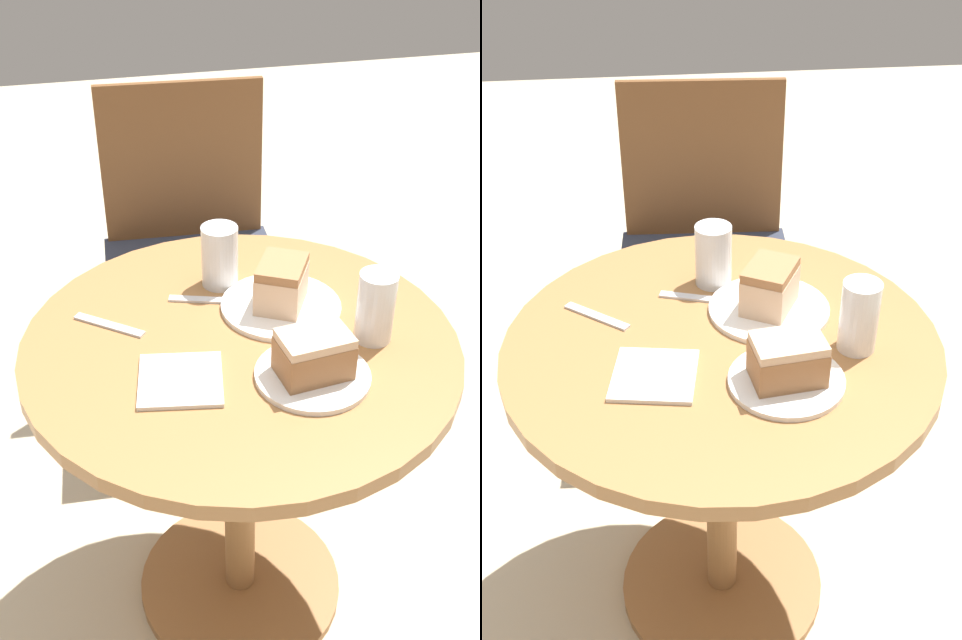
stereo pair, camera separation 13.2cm
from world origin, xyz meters
TOP-DOWN VIEW (x-y plane):
  - ground_plane at (0.00, 0.00)m, footprint 8.00×8.00m
  - table at (0.00, 0.00)m, footprint 0.79×0.79m
  - chair at (0.04, 0.74)m, footprint 0.50×0.46m
  - plate_near at (0.10, 0.08)m, footprint 0.23×0.23m
  - plate_far at (0.09, -0.14)m, footprint 0.20×0.20m
  - cake_slice_near at (0.10, 0.08)m, footprint 0.12×0.13m
  - cake_slice_far at (0.09, -0.14)m, footprint 0.13×0.10m
  - glass_lemonade at (0.01, 0.19)m, footprint 0.07×0.07m
  - glass_water at (0.23, -0.05)m, footprint 0.07×0.07m
  - napkin_stack at (-0.13, -0.10)m, footprint 0.16×0.16m
  - fork at (-0.03, 0.13)m, footprint 0.16×0.07m
  - spoon at (-0.22, 0.09)m, footprint 0.12×0.10m

SIDE VIEW (x-z plane):
  - ground_plane at x=0.00m, z-range 0.00..0.00m
  - chair at x=0.04m, z-range 0.03..0.95m
  - table at x=0.00m, z-range 0.17..0.89m
  - fork at x=-0.03m, z-range 0.72..0.72m
  - spoon at x=-0.22m, z-range 0.72..0.72m
  - napkin_stack at x=-0.13m, z-range 0.72..0.72m
  - plate_near at x=0.10m, z-range 0.72..0.73m
  - plate_far at x=0.09m, z-range 0.72..0.73m
  - cake_slice_far at x=0.09m, z-range 0.72..0.80m
  - cake_slice_near at x=0.10m, z-range 0.72..0.81m
  - glass_lemonade at x=0.01m, z-range 0.71..0.83m
  - glass_water at x=0.23m, z-range 0.71..0.84m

